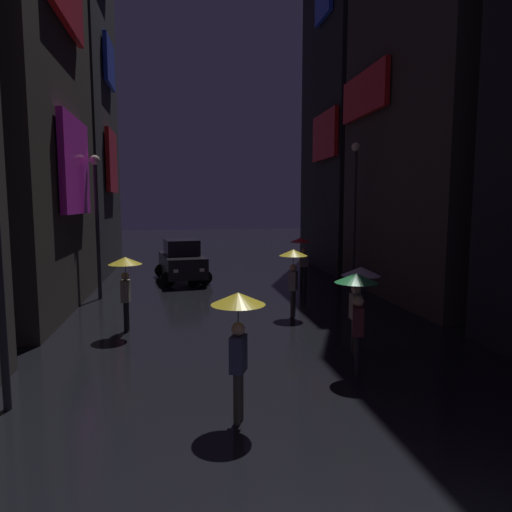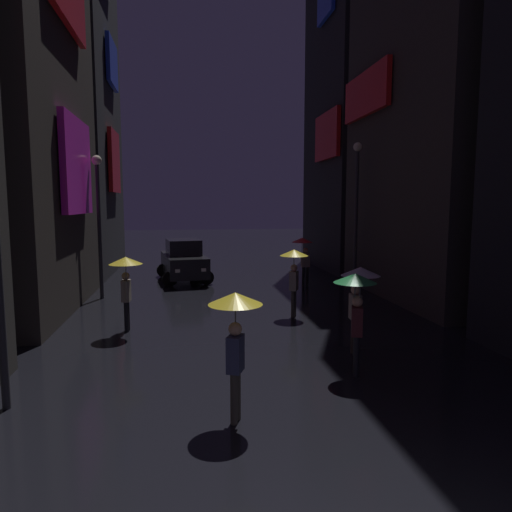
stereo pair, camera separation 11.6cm
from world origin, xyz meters
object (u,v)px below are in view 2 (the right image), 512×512
Objects in this scene: pedestrian_midstreet_left_yellow at (235,320)px; car_distant at (184,261)px; pedestrian_foreground_right_yellow at (294,264)px; pedestrian_midstreet_centre_red at (303,248)px; pedestrian_near_crossing_clear at (359,286)px; streetlamp_right_far at (356,200)px; streetlamp_left_far at (99,210)px; pedestrian_far_right_green at (356,295)px; pedestrian_foreground_left_yellow at (126,273)px.

car_distant is at bearing 93.56° from pedestrian_midstreet_left_yellow.
pedestrian_foreground_right_yellow is 5.17m from pedestrian_midstreet_centre_red.
pedestrian_near_crossing_clear is 4.13m from pedestrian_midstreet_left_yellow.
car_distant is at bearing 109.61° from pedestrian_near_crossing_clear.
streetlamp_right_far is at bearing 69.45° from pedestrian_near_crossing_clear.
streetlamp_right_far is at bearing 0.23° from streetlamp_left_far.
streetlamp_right_far is at bearing 59.79° from pedestrian_midstreet_left_yellow.
streetlamp_left_far is at bearing -171.58° from pedestrian_midstreet_centre_red.
pedestrian_midstreet_centre_red is at bearing 81.45° from pedestrian_far_right_green.
pedestrian_midstreet_left_yellow is at bearing -86.44° from car_distant.
pedestrian_near_crossing_clear is 1.10m from pedestrian_far_right_green.
pedestrian_midstreet_left_yellow is at bearing -66.50° from pedestrian_foreground_left_yellow.
pedestrian_near_crossing_clear is 0.49× the size of car_distant.
pedestrian_foreground_left_yellow is 1.00× the size of pedestrian_near_crossing_clear.
pedestrian_foreground_right_yellow is 8.10m from car_distant.
streetlamp_right_far reaches higher than pedestrian_foreground_right_yellow.
pedestrian_foreground_left_yellow is at bearing 142.72° from pedestrian_far_right_green.
pedestrian_midstreet_centre_red is at bearing 83.40° from pedestrian_near_crossing_clear.
pedestrian_far_right_green is at bearing 31.49° from pedestrian_midstreet_left_yellow.
pedestrian_foreground_right_yellow is 1.00× the size of pedestrian_midstreet_left_yellow.
streetlamp_left_far reaches higher than pedestrian_far_right_green.
pedestrian_midstreet_left_yellow is 0.49× the size of car_distant.
streetlamp_right_far is (3.48, 3.76, 2.03)m from pedestrian_foreground_right_yellow.
streetlamp_right_far is (1.88, -1.16, 2.03)m from pedestrian_midstreet_centre_red.
pedestrian_foreground_left_yellow is at bearing 113.50° from pedestrian_midstreet_left_yellow.
pedestrian_midstreet_centre_red is at bearing 8.42° from streetlamp_left_far.
pedestrian_far_right_green is 12.83m from car_distant.
streetlamp_right_far reaches higher than pedestrian_near_crossing_clear.
pedestrian_foreground_right_yellow is at bearing -132.76° from streetlamp_right_far.
pedestrian_foreground_left_yellow is at bearing -167.31° from pedestrian_foreground_right_yellow.
streetlamp_left_far is 0.89× the size of streetlamp_right_far.
streetlamp_right_far is at bearing 68.97° from pedestrian_far_right_green.
pedestrian_far_right_green is at bearing -73.83° from car_distant.
streetlamp_left_far is (-8.12, -1.20, 1.67)m from pedestrian_midstreet_centre_red.
car_distant is at bearing 49.34° from streetlamp_left_far.
pedestrian_foreground_right_yellow is at bearing -107.96° from pedestrian_midstreet_centre_red.
pedestrian_foreground_left_yellow is 8.96m from pedestrian_midstreet_centre_red.
pedestrian_midstreet_left_yellow is (-4.19, -11.59, 0.00)m from pedestrian_midstreet_centre_red.
pedestrian_foreground_left_yellow and pedestrian_foreground_right_yellow have the same top height.
pedestrian_midstreet_left_yellow is 14.00m from car_distant.
streetlamp_left_far is (-6.52, 3.72, 1.67)m from pedestrian_foreground_right_yellow.
streetlamp_left_far reaches higher than pedestrian_foreground_left_yellow.
pedestrian_near_crossing_clear and pedestrian_midstreet_left_yellow have the same top height.
pedestrian_far_right_green is (2.70, 1.65, 0.00)m from pedestrian_midstreet_left_yellow.
pedestrian_foreground_right_yellow is 1.00× the size of pedestrian_midstreet_centre_red.
streetlamp_right_far reaches higher than pedestrian_foreground_left_yellow.
pedestrian_foreground_right_yellow is (5.01, 1.13, 0.00)m from pedestrian_foreground_left_yellow.
pedestrian_midstreet_centre_red is 1.00× the size of pedestrian_far_right_green.
streetlamp_left_far reaches higher than pedestrian_near_crossing_clear.
pedestrian_foreground_right_yellow is 0.49× the size of car_distant.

